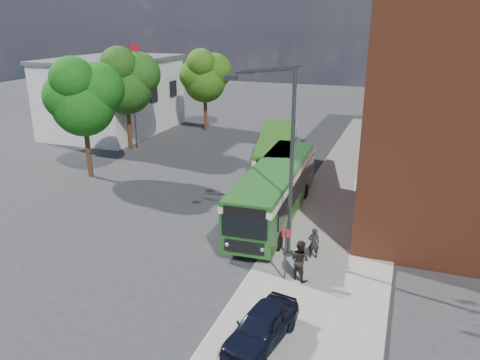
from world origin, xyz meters
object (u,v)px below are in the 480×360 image
at_px(street_lamp, 284,162).
at_px(parked_car, 262,326).
at_px(bus_front, 276,186).
at_px(bus_rear, 277,152).

relative_size(street_lamp, parked_car, 2.42).
distance_m(street_lamp, parked_car, 7.71).
xyz_separation_m(bus_front, bus_rear, (-1.90, 6.99, -0.00)).
height_order(street_lamp, bus_front, street_lamp).
distance_m(bus_rear, parked_car, 18.72).
bearing_deg(bus_rear, bus_front, -74.83).
distance_m(bus_front, bus_rear, 7.24).
bearing_deg(parked_car, bus_front, 114.26).
distance_m(street_lamp, bus_front, 5.73).
height_order(bus_front, parked_car, bus_front).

